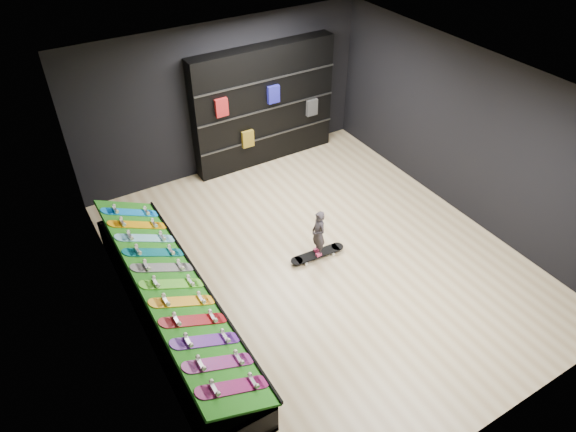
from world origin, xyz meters
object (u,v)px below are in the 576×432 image
floor_skateboard (317,255)px  child (318,242)px  back_shelving (264,106)px  display_rack (173,309)px

floor_skateboard → child: child is taller
floor_skateboard → child: (0.00, 0.00, 0.30)m
back_shelving → child: back_shelving is taller
back_shelving → floor_skateboard: back_shelving is taller
display_rack → child: size_ratio=8.88×
back_shelving → floor_skateboard: 3.54m
display_rack → child: child is taller
display_rack → back_shelving: (3.36, 3.32, 0.98)m
display_rack → floor_skateboard: size_ratio=4.59×
back_shelving → child: bearing=-103.9°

